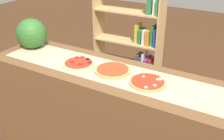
# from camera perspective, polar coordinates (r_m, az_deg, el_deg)

# --- Properties ---
(counter) EXTENTS (2.12, 0.56, 0.94)m
(counter) POSITION_cam_1_polar(r_m,az_deg,el_deg) (2.29, -0.00, -11.00)
(counter) COLOR brown
(counter) RESTS_ON ground_plane
(parchment_paper) EXTENTS (1.93, 0.36, 0.00)m
(parchment_paper) POSITION_cam_1_polar(r_m,az_deg,el_deg) (2.03, -0.00, -0.48)
(parchment_paper) COLOR tan
(parchment_paper) RESTS_ON counter
(pizza_pepperoni_0) EXTENTS (0.27, 0.27, 0.02)m
(pizza_pepperoni_0) POSITION_cam_1_polar(r_m,az_deg,el_deg) (2.17, -7.15, 1.44)
(pizza_pepperoni_0) COLOR #E5C17F
(pizza_pepperoni_0) RESTS_ON parchment_paper
(pizza_plain_1) EXTENTS (0.28, 0.28, 0.02)m
(pizza_plain_1) POSITION_cam_1_polar(r_m,az_deg,el_deg) (2.04, 0.15, -0.04)
(pizza_plain_1) COLOR tan
(pizza_plain_1) RESTS_ON parchment_paper
(pizza_mushroom_2) EXTENTS (0.26, 0.26, 0.03)m
(pizza_mushroom_2) POSITION_cam_1_polar(r_m,az_deg,el_deg) (1.89, 7.64, -2.60)
(pizza_mushroom_2) COLOR tan
(pizza_mushroom_2) RESTS_ON parchment_paper
(watermelon) EXTENTS (0.27, 0.27, 0.27)m
(watermelon) POSITION_cam_1_polar(r_m,az_deg,el_deg) (2.55, -16.86, 7.49)
(watermelon) COLOR #2D6628
(watermelon) RESTS_ON counter
(bookshelf) EXTENTS (0.83, 0.29, 1.47)m
(bookshelf) POSITION_cam_1_polar(r_m,az_deg,el_deg) (3.21, 5.11, 5.71)
(bookshelf) COLOR tan
(bookshelf) RESTS_ON ground_plane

